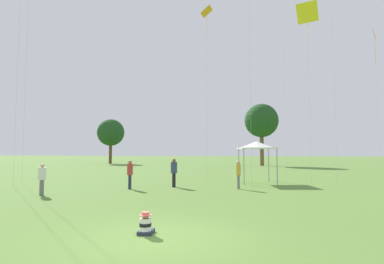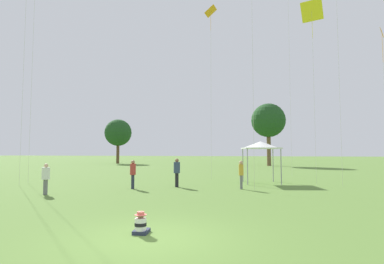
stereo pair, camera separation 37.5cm
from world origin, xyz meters
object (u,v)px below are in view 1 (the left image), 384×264
seated_toddler (146,225)px  person_standing_2 (42,177)px  person_standing_1 (238,172)px  person_standing_3 (130,172)px  person_standing_0 (174,170)px  distant_tree_0 (111,133)px  kite_7 (307,16)px  kite_1 (207,18)px  canopy_tent (257,146)px  kite_6 (375,44)px  distant_tree_1 (261,121)px

seated_toddler → person_standing_2: (-7.71, 5.78, 0.69)m
person_standing_1 → person_standing_3: bearing=-54.7°
person_standing_0 → person_standing_2: (-5.68, -4.75, -0.12)m
person_standing_0 → distant_tree_0: size_ratio=0.21×
person_standing_2 → kite_7: 19.98m
person_standing_1 → kite_1: size_ratio=0.12×
seated_toddler → canopy_tent: bearing=71.7°
kite_6 → distant_tree_1: (-8.38, 23.14, -3.75)m
kite_7 → person_standing_3: bearing=88.7°
seated_toddler → canopy_tent: (3.12, 14.11, 2.40)m
canopy_tent → distant_tree_0: bearing=131.2°
person_standing_1 → person_standing_2: bearing=-41.3°
person_standing_3 → distant_tree_1: distant_tree_1 is taller
seated_toddler → person_standing_3: person_standing_3 is taller
seated_toddler → kite_6: 24.77m
person_standing_0 → person_standing_3: person_standing_0 is taller
seated_toddler → person_standing_2: 9.66m
person_standing_1 → person_standing_2: (-9.69, -4.60, -0.08)m
person_standing_3 → distant_tree_1: (8.61, 32.52, 6.17)m
person_standing_1 → kite_1: (-2.75, 5.76, 12.28)m
person_standing_0 → kite_7: (8.80, 3.61, 10.83)m
distant_tree_1 → seated_toddler: bearing=-95.9°
canopy_tent → kite_7: (3.65, 0.03, 9.23)m
seated_toddler → canopy_tent: 14.65m
kite_7 → distant_tree_1: 27.93m
person_standing_2 → distant_tree_0: size_ratio=0.19×
kite_7 → distant_tree_1: kite_7 is taller
person_standing_0 → person_standing_2: size_ratio=1.12×
canopy_tent → seated_toddler: bearing=-102.5°
person_standing_2 → person_standing_3: 4.69m
canopy_tent → person_standing_0: bearing=-145.2°
kite_1 → kite_7: (7.54, -2.00, -1.41)m
person_standing_0 → kite_6: kite_6 is taller
kite_1 → kite_7: kite_1 is taller
person_standing_0 → distant_tree_1: bearing=8.9°
distant_tree_0 → distant_tree_1: bearing=-6.1°
seated_toddler → distant_tree_1: distant_tree_1 is taller
seated_toddler → kite_6: bearing=49.6°
seated_toddler → person_standing_1: (1.99, 10.38, 0.77)m
kite_7 → distant_tree_0: kite_7 is taller
person_standing_3 → kite_1: bearing=-105.0°
person_standing_0 → person_standing_1: size_ratio=1.07×
distant_tree_1 → canopy_tent: bearing=-92.4°
kite_1 → distant_tree_0: kite_1 is taller
seated_toddler → person_standing_1: bearing=73.3°
person_standing_2 → kite_1: kite_1 is taller
person_standing_0 → distant_tree_1: 32.25m
canopy_tent → kite_1: bearing=152.4°
canopy_tent → distant_tree_1: distant_tree_1 is taller
kite_1 → distant_tree_1: 26.62m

